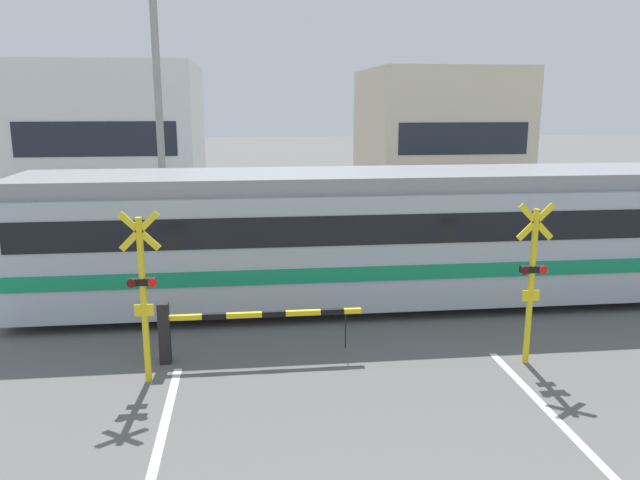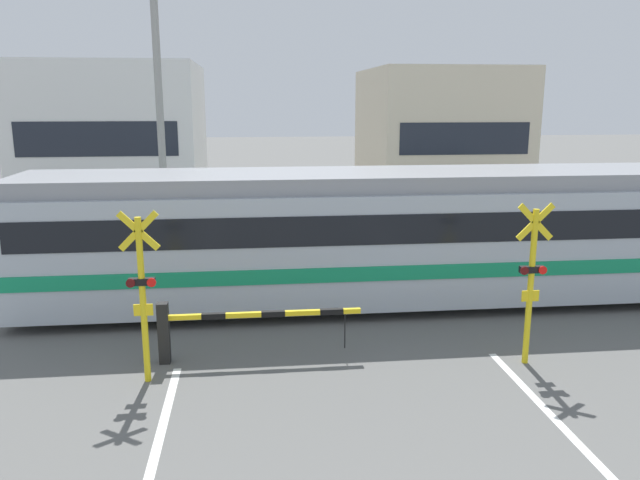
# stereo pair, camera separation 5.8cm
# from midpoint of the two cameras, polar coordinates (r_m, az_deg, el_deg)

# --- Properties ---
(rail_track_near) EXTENTS (50.00, 0.10, 0.08)m
(rail_track_near) POSITION_cam_midpoint_polar(r_m,az_deg,el_deg) (14.23, 0.34, -6.58)
(rail_track_near) COLOR gray
(rail_track_near) RESTS_ON ground_plane
(rail_track_far) EXTENTS (50.00, 0.10, 0.08)m
(rail_track_far) POSITION_cam_midpoint_polar(r_m,az_deg,el_deg) (15.58, -0.28, -4.85)
(rail_track_far) COLOR gray
(rail_track_far) RESTS_ON ground_plane
(commuter_train) EXTENTS (16.91, 3.01, 3.13)m
(commuter_train) POSITION_cam_midpoint_polar(r_m,az_deg,el_deg) (14.74, 6.28, 0.64)
(commuter_train) COLOR #ADB7C1
(commuter_train) RESTS_ON ground_plane
(crossing_barrier_near) EXTENTS (3.74, 0.20, 1.16)m
(crossing_barrier_near) POSITION_cam_midpoint_polar(r_m,az_deg,el_deg) (11.70, -9.48, -7.57)
(crossing_barrier_near) COLOR black
(crossing_barrier_near) RESTS_ON ground_plane
(crossing_barrier_far) EXTENTS (3.74, 0.20, 1.16)m
(crossing_barrier_far) POSITION_cam_midpoint_polar(r_m,az_deg,el_deg) (17.53, 6.48, -0.64)
(crossing_barrier_far) COLOR black
(crossing_barrier_far) RESTS_ON ground_plane
(crossing_signal_left) EXTENTS (0.68, 0.15, 2.98)m
(crossing_signal_left) POSITION_cam_midpoint_polar(r_m,az_deg,el_deg) (10.84, -15.80, -4.39)
(crossing_signal_left) COLOR yellow
(crossing_signal_left) RESTS_ON ground_plane
(crossing_signal_right) EXTENTS (0.68, 0.15, 2.98)m
(crossing_signal_right) POSITION_cam_midpoint_polar(r_m,az_deg,el_deg) (11.80, 18.89, -3.22)
(crossing_signal_right) COLOR yellow
(crossing_signal_right) RESTS_ON ground_plane
(pedestrian) EXTENTS (0.38, 0.22, 1.66)m
(pedestrian) POSITION_cam_midpoint_polar(r_m,az_deg,el_deg) (18.90, 2.60, 1.14)
(pedestrian) COLOR #23232D
(pedestrian) RESTS_ON ground_plane
(building_left_of_street) EXTENTS (6.71, 7.13, 6.15)m
(building_left_of_street) POSITION_cam_midpoint_polar(r_m,az_deg,el_deg) (27.12, -17.95, 8.58)
(building_left_of_street) COLOR white
(building_left_of_street) RESTS_ON ground_plane
(building_right_of_street) EXTENTS (5.99, 7.13, 6.02)m
(building_right_of_street) POSITION_cam_midpoint_polar(r_m,az_deg,el_deg) (27.82, 10.69, 8.92)
(building_right_of_street) COLOR beige
(building_right_of_street) RESTS_ON ground_plane
(utility_pole_streetside) EXTENTS (0.22, 0.22, 7.79)m
(utility_pole_streetside) POSITION_cam_midpoint_polar(r_m,az_deg,el_deg) (19.31, -14.27, 9.81)
(utility_pole_streetside) COLOR gray
(utility_pole_streetside) RESTS_ON ground_plane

